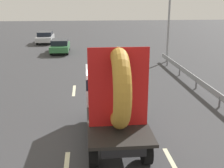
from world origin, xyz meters
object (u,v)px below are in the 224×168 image
(flatbed_truck, at_px, (113,93))
(oncoming_car, at_px, (45,37))
(distant_sedan, at_px, (60,46))
(traffic_light, at_px, (170,8))

(flatbed_truck, distance_m, oncoming_car, 25.28)
(distant_sedan, distance_m, oncoming_car, 6.95)
(distant_sedan, bearing_deg, oncoming_car, 108.76)
(traffic_light, xyz_separation_m, oncoming_car, (-11.44, 11.59, -3.61))
(flatbed_truck, relative_size, oncoming_car, 1.24)
(flatbed_truck, xyz_separation_m, distant_sedan, (-3.40, 18.04, -1.02))
(oncoming_car, bearing_deg, flatbed_truck, -77.11)
(flatbed_truck, height_order, distant_sedan, flatbed_truck)
(flatbed_truck, height_order, traffic_light, traffic_light)
(distant_sedan, relative_size, traffic_light, 0.59)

